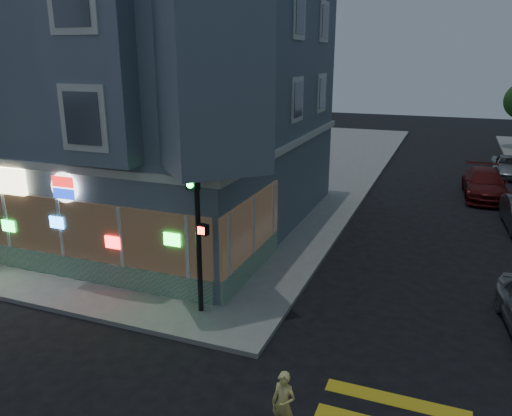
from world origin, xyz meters
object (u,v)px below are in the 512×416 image
Objects in this scene: parked_car_d at (509,166)px; traffic_signal at (196,207)px; running_child at (284,404)px; parked_car_c at (485,184)px.

traffic_signal is at bearing -111.45° from parked_car_d.
parked_car_d is at bearing 87.58° from running_child.
parked_car_c is (4.58, 21.04, 0.05)m from running_child.
running_child is 0.32× the size of parked_car_d.
parked_car_c is at bearing -103.61° from parked_car_d.
traffic_signal reaches higher than parked_car_d.
traffic_signal is at bearing -118.80° from parked_car_c.
parked_car_c is at bearing 72.16° from traffic_signal.
running_child reaches higher than parked_car_d.
traffic_signal is (-10.10, -23.52, 2.79)m from parked_car_d.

